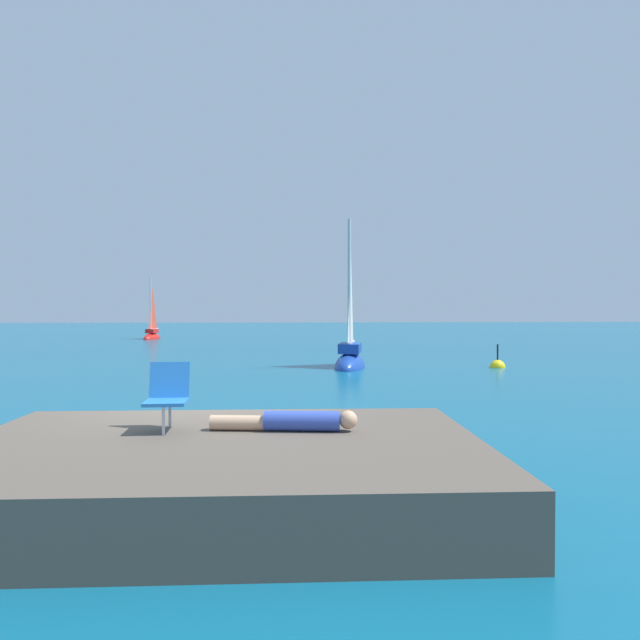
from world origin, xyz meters
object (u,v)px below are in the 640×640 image
Objects in this scene: sailboat_far at (152,335)px; beach_chair at (168,393)px; marker_buoy at (497,367)px; sailboat_near at (350,359)px; person_sunbather at (291,421)px.

beach_chair is (7.69, -34.14, 0.88)m from sailboat_far.
sailboat_far is at bearing 129.21° from marker_buoy.
sailboat_far is (-11.58, 20.33, -0.06)m from sailboat_near.
sailboat_near is 1.25× the size of sailboat_far.
person_sunbather is 2.20× the size of beach_chair.
sailboat_near is at bearing -93.00° from person_sunbather.
person_sunbather is 1.56× the size of marker_buoy.
beach_chair is 0.71× the size of marker_buoy.
person_sunbather is at bearing 22.23° from sailboat_far.
sailboat_far is 35.55m from person_sunbather.
beach_chair is (-1.48, 0.20, 0.33)m from person_sunbather.
person_sunbather is at bearing 2.64° from sailboat_near.
marker_buoy is at bearing 97.72° from sailboat_near.
marker_buoy is at bearing 46.49° from sailboat_far.
beach_chair is at bearing -0.90° from person_sunbather.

